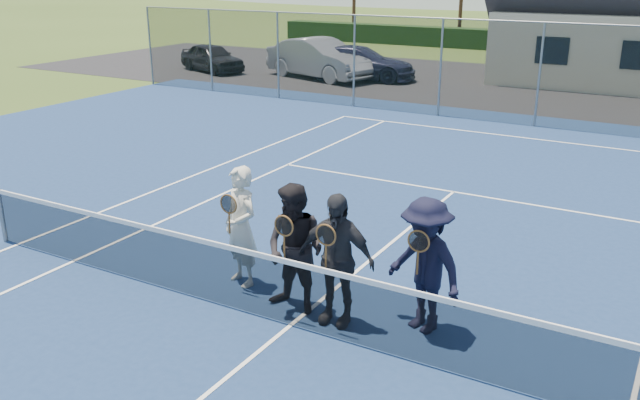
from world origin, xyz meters
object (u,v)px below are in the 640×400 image
Objects in this scene: car_a at (212,58)px; car_c at (359,63)px; tennis_net at (291,290)px; player_b at (295,249)px; car_b at (320,59)px; player_d at (425,265)px; player_c at (336,259)px; player_a at (241,226)px.

car_c is at bearing -59.08° from car_a.
tennis_net is 0.59m from player_b.
player_d is at bearing -130.09° from car_b.
player_c is at bearing -164.42° from car_c.
car_c is 20.52m from player_d.
car_c is 19.36m from player_a.
player_b is 1.74m from player_d.
car_b is 0.43× the size of tennis_net.
player_a is at bearing -119.97° from car_a.
player_d is (16.67, -16.69, 0.30)m from car_a.
car_b is 20.29m from player_b.
player_c reaches higher than tennis_net.
player_a is 2.83m from player_d.
player_d reaches higher than car_b.
player_c is 1.14m from player_d.
player_a reaches higher than tennis_net.
car_b is 2.78× the size of player_a.
player_b reaches higher than car_b.
player_c is at bearing -133.18° from car_b.
player_c reaches higher than car_a.
car_a is 23.13m from player_c.
car_a is 2.01× the size of player_d.
player_a is at bearing 169.53° from player_c.
player_c is at bearing 42.18° from tennis_net.
tennis_net is at bearing -137.82° from player_c.
player_a and player_b have the same top height.
car_c is at bearing 114.27° from tennis_net.
player_a is (7.14, -17.99, 0.24)m from car_c.
car_a is at bearing 130.91° from tennis_net.
player_c and player_d have the same top height.
car_a is 2.01× the size of player_b.
car_b is 20.85m from player_d.
player_c is 1.00× the size of player_d.
player_d is at bearing -114.58° from car_a.
car_b is 1.06× the size of car_c.
tennis_net is 1.76m from player_d.
car_c is (6.71, 1.24, 0.07)m from car_a.
player_b is (1.13, -0.32, -0.00)m from player_a.
player_b reaches higher than tennis_net.
car_c is 2.63× the size of player_b.
tennis_net is at bearing -152.54° from player_d.
car_a is 22.71m from player_b.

